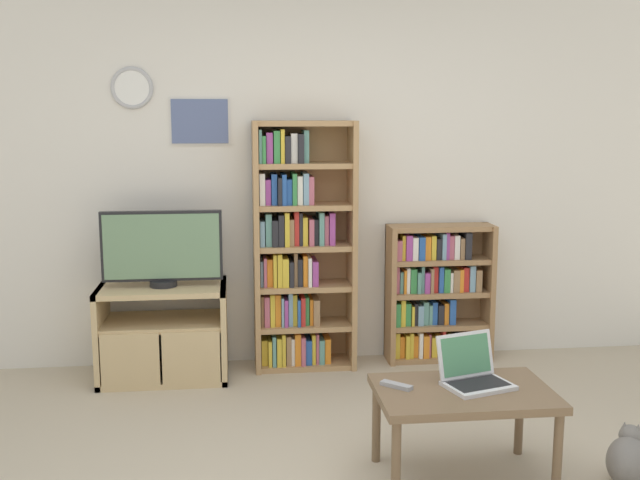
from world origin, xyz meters
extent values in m
cube|color=silver|center=(0.00, 2.38, 1.30)|extent=(6.23, 0.06, 2.60)
torus|color=#B2B2B7|center=(-1.17, 2.34, 1.92)|extent=(0.28, 0.03, 0.28)
cylinder|color=white|center=(-1.17, 2.34, 1.92)|extent=(0.23, 0.02, 0.23)
cube|color=silver|center=(-0.73, 2.34, 1.70)|extent=(0.42, 0.01, 0.33)
cube|color=slate|center=(-0.73, 2.34, 1.70)|extent=(0.38, 0.02, 0.30)
cube|color=tan|center=(-1.40, 2.07, 0.32)|extent=(0.04, 0.52, 0.63)
cube|color=tan|center=(-0.60, 2.07, 0.32)|extent=(0.04, 0.52, 0.63)
cube|color=tan|center=(-1.00, 2.07, 0.61)|extent=(0.84, 0.52, 0.04)
cube|color=tan|center=(-1.00, 2.07, 0.02)|extent=(0.84, 0.52, 0.04)
cube|color=tan|center=(-1.00, 2.07, 0.38)|extent=(0.77, 0.48, 0.04)
cube|color=tan|center=(-1.19, 1.82, 0.21)|extent=(0.37, 0.02, 0.34)
cube|color=tan|center=(-0.81, 1.82, 0.21)|extent=(0.37, 0.02, 0.34)
cylinder|color=black|center=(-0.99, 2.04, 0.65)|extent=(0.18, 0.18, 0.04)
cube|color=black|center=(-0.99, 2.04, 0.90)|extent=(0.78, 0.05, 0.46)
cube|color=slate|center=(-0.99, 2.01, 0.90)|extent=(0.74, 0.01, 0.42)
cube|color=tan|center=(-0.37, 2.17, 0.85)|extent=(0.04, 0.31, 1.71)
cube|color=tan|center=(0.29, 2.17, 0.85)|extent=(0.04, 0.31, 1.71)
cube|color=tan|center=(-0.04, 2.32, 0.85)|extent=(0.69, 0.02, 1.71)
cube|color=tan|center=(-0.04, 2.17, 0.02)|extent=(0.62, 0.28, 0.04)
cube|color=tan|center=(-0.04, 2.17, 0.30)|extent=(0.62, 0.28, 0.04)
cube|color=tan|center=(-0.04, 2.17, 0.57)|extent=(0.62, 0.28, 0.04)
cube|color=tan|center=(-0.04, 2.17, 0.85)|extent=(0.62, 0.28, 0.04)
cube|color=tan|center=(-0.04, 2.17, 1.13)|extent=(0.62, 0.28, 0.04)
cube|color=tan|center=(-0.04, 2.17, 1.41)|extent=(0.62, 0.28, 0.04)
cube|color=tan|center=(-0.04, 2.17, 1.69)|extent=(0.62, 0.28, 0.04)
cube|color=gold|center=(-0.32, 2.19, 0.13)|extent=(0.04, 0.20, 0.18)
cube|color=gold|center=(-0.29, 2.18, 0.13)|extent=(0.02, 0.25, 0.18)
cube|color=#5B9389|center=(-0.26, 2.18, 0.14)|extent=(0.02, 0.25, 0.21)
cube|color=gold|center=(-0.23, 2.18, 0.14)|extent=(0.03, 0.25, 0.20)
cube|color=gold|center=(-0.19, 2.18, 0.15)|extent=(0.02, 0.25, 0.23)
cube|color=#93704C|center=(-0.16, 2.18, 0.14)|extent=(0.03, 0.24, 0.21)
cube|color=white|center=(-0.13, 2.19, 0.13)|extent=(0.02, 0.23, 0.19)
cube|color=orange|center=(-0.10, 2.18, 0.15)|extent=(0.04, 0.24, 0.22)
cube|color=#B75B70|center=(-0.06, 2.18, 0.14)|extent=(0.03, 0.25, 0.20)
cube|color=#2856A8|center=(-0.02, 2.18, 0.12)|extent=(0.04, 0.23, 0.17)
cube|color=gold|center=(0.01, 2.19, 0.14)|extent=(0.02, 0.22, 0.21)
cube|color=#B75B70|center=(0.04, 2.19, 0.14)|extent=(0.02, 0.22, 0.21)
cube|color=#5B9389|center=(0.07, 2.19, 0.12)|extent=(0.04, 0.23, 0.17)
cube|color=orange|center=(0.11, 2.19, 0.12)|extent=(0.04, 0.21, 0.18)
cube|color=#93704C|center=(-0.34, 2.19, 0.42)|extent=(0.02, 0.20, 0.21)
cube|color=#B75B70|center=(-0.31, 2.19, 0.42)|extent=(0.04, 0.22, 0.21)
cube|color=gold|center=(-0.27, 2.19, 0.43)|extent=(0.03, 0.22, 0.22)
cube|color=orange|center=(-0.23, 2.19, 0.43)|extent=(0.04, 0.21, 0.22)
cube|color=#759EB7|center=(-0.20, 2.18, 0.41)|extent=(0.02, 0.24, 0.20)
cube|color=#9E4293|center=(-0.18, 2.18, 0.41)|extent=(0.02, 0.24, 0.19)
cube|color=#759EB7|center=(-0.14, 2.19, 0.43)|extent=(0.03, 0.22, 0.23)
cube|color=gold|center=(-0.11, 2.19, 0.42)|extent=(0.03, 0.20, 0.22)
cube|color=#2856A8|center=(-0.09, 2.18, 0.41)|extent=(0.02, 0.25, 0.19)
cube|color=red|center=(-0.06, 2.19, 0.41)|extent=(0.03, 0.23, 0.20)
cube|color=#388947|center=(-0.03, 2.19, 0.41)|extent=(0.03, 0.20, 0.19)
cube|color=orange|center=(0.00, 2.19, 0.40)|extent=(0.02, 0.20, 0.18)
cube|color=#93704C|center=(0.03, 2.18, 0.41)|extent=(0.04, 0.24, 0.18)
cube|color=#759EB7|center=(-0.34, 2.19, 0.68)|extent=(0.02, 0.20, 0.18)
cube|color=#B75B70|center=(-0.31, 2.19, 0.69)|extent=(0.02, 0.23, 0.20)
cube|color=orange|center=(-0.28, 2.19, 0.69)|extent=(0.04, 0.20, 0.19)
cube|color=gold|center=(-0.25, 2.18, 0.70)|extent=(0.02, 0.24, 0.22)
cube|color=gold|center=(-0.22, 2.18, 0.71)|extent=(0.03, 0.24, 0.23)
cube|color=gold|center=(-0.18, 2.18, 0.69)|extent=(0.04, 0.25, 0.20)
cube|color=#232328|center=(-0.14, 2.18, 0.68)|extent=(0.03, 0.25, 0.17)
cube|color=#93704C|center=(-0.11, 2.19, 0.71)|extent=(0.02, 0.21, 0.23)
cube|color=#232328|center=(-0.08, 2.19, 0.69)|extent=(0.03, 0.23, 0.19)
cube|color=orange|center=(-0.04, 2.19, 0.70)|extent=(0.03, 0.23, 0.21)
cube|color=white|center=(-0.01, 2.18, 0.69)|extent=(0.02, 0.25, 0.20)
cube|color=#9E4293|center=(0.02, 2.18, 0.68)|extent=(0.04, 0.24, 0.17)
cube|color=#759EB7|center=(-0.33, 2.19, 0.96)|extent=(0.03, 0.23, 0.17)
cube|color=#5B9389|center=(-0.29, 2.19, 0.98)|extent=(0.04, 0.22, 0.22)
cube|color=#232328|center=(-0.25, 2.18, 0.96)|extent=(0.04, 0.24, 0.18)
cube|color=#232328|center=(-0.20, 2.18, 0.98)|extent=(0.04, 0.24, 0.21)
cube|color=gold|center=(-0.17, 2.18, 0.99)|extent=(0.03, 0.25, 0.23)
cube|color=#93704C|center=(-0.13, 2.19, 0.96)|extent=(0.03, 0.22, 0.18)
cube|color=red|center=(-0.10, 2.19, 0.99)|extent=(0.03, 0.20, 0.23)
cube|color=#232328|center=(-0.07, 2.19, 0.98)|extent=(0.02, 0.20, 0.22)
cube|color=gold|center=(-0.04, 2.19, 0.97)|extent=(0.03, 0.21, 0.19)
cube|color=#B75B70|center=(0.00, 2.19, 0.96)|extent=(0.03, 0.23, 0.18)
cube|color=#232328|center=(0.03, 2.19, 0.96)|extent=(0.03, 0.20, 0.18)
cube|color=#5B9389|center=(0.07, 2.19, 0.98)|extent=(0.03, 0.23, 0.22)
cube|color=#B75B70|center=(0.10, 2.19, 0.97)|extent=(0.03, 0.20, 0.20)
cube|color=#9E4293|center=(0.14, 2.19, 0.98)|extent=(0.04, 0.22, 0.22)
cube|color=white|center=(-0.33, 2.19, 1.26)|extent=(0.04, 0.22, 0.21)
cube|color=#9E4293|center=(-0.29, 2.19, 1.23)|extent=(0.04, 0.20, 0.17)
cube|color=#2856A8|center=(-0.25, 2.19, 1.25)|extent=(0.04, 0.21, 0.21)
cube|color=#232328|center=(-0.21, 2.18, 1.24)|extent=(0.03, 0.25, 0.18)
cube|color=#2856A8|center=(-0.18, 2.18, 1.25)|extent=(0.03, 0.24, 0.20)
cube|color=#2856A8|center=(-0.15, 2.19, 1.23)|extent=(0.04, 0.22, 0.17)
cube|color=#388947|center=(-0.11, 2.18, 1.25)|extent=(0.03, 0.24, 0.21)
cube|color=white|center=(-0.08, 2.19, 1.25)|extent=(0.03, 0.22, 0.19)
cube|color=#759EB7|center=(-0.04, 2.19, 1.25)|extent=(0.04, 0.23, 0.21)
cube|color=#B75B70|center=(0.00, 2.19, 1.24)|extent=(0.03, 0.22, 0.19)
cube|color=#5B9389|center=(-0.34, 2.18, 1.54)|extent=(0.02, 0.24, 0.22)
cube|color=#388947|center=(-0.31, 2.18, 1.52)|extent=(0.02, 0.25, 0.18)
cube|color=#9E4293|center=(-0.28, 2.19, 1.53)|extent=(0.04, 0.22, 0.20)
cube|color=#388947|center=(-0.23, 2.18, 1.53)|extent=(0.04, 0.23, 0.21)
cube|color=gold|center=(-0.19, 2.18, 1.54)|extent=(0.02, 0.24, 0.22)
cube|color=#232328|center=(-0.16, 2.18, 1.52)|extent=(0.04, 0.25, 0.18)
cube|color=white|center=(-0.11, 2.19, 1.53)|extent=(0.04, 0.22, 0.20)
cube|color=#232328|center=(-0.07, 2.18, 1.52)|extent=(0.04, 0.25, 0.19)
cube|color=#5B9389|center=(-0.03, 2.19, 1.54)|extent=(0.03, 0.21, 0.22)
cube|color=#9E754C|center=(0.57, 2.21, 0.49)|extent=(0.04, 0.24, 0.98)
cube|color=#9E754C|center=(1.28, 2.21, 0.49)|extent=(0.04, 0.24, 0.98)
cube|color=#9E754C|center=(0.93, 2.32, 0.49)|extent=(0.75, 0.02, 0.98)
cube|color=#9E754C|center=(0.93, 2.21, 0.02)|extent=(0.68, 0.21, 0.04)
cube|color=#9E754C|center=(0.93, 2.21, 0.25)|extent=(0.68, 0.21, 0.04)
cube|color=#9E754C|center=(0.93, 2.21, 0.49)|extent=(0.68, 0.21, 0.04)
cube|color=#9E754C|center=(0.93, 2.21, 0.73)|extent=(0.68, 0.21, 0.04)
cube|color=#9E754C|center=(0.93, 2.21, 0.96)|extent=(0.68, 0.21, 0.04)
cube|color=gold|center=(0.61, 2.22, 0.13)|extent=(0.04, 0.16, 0.18)
cube|color=orange|center=(0.65, 2.22, 0.11)|extent=(0.03, 0.15, 0.16)
cube|color=gold|center=(0.69, 2.21, 0.12)|extent=(0.03, 0.19, 0.17)
cube|color=gold|center=(0.72, 2.22, 0.13)|extent=(0.03, 0.17, 0.18)
cube|color=orange|center=(0.75, 2.22, 0.12)|extent=(0.03, 0.15, 0.16)
cube|color=white|center=(0.78, 2.21, 0.13)|extent=(0.03, 0.19, 0.19)
cube|color=orange|center=(0.82, 2.21, 0.12)|extent=(0.04, 0.19, 0.16)
cube|color=#B75B70|center=(0.85, 2.22, 0.12)|extent=(0.02, 0.16, 0.17)
cube|color=gold|center=(0.89, 2.22, 0.11)|extent=(0.04, 0.16, 0.14)
cube|color=gold|center=(0.92, 2.22, 0.11)|extent=(0.03, 0.18, 0.16)
cube|color=red|center=(0.95, 2.22, 0.13)|extent=(0.02, 0.17, 0.19)
cube|color=#232328|center=(0.98, 2.22, 0.11)|extent=(0.03, 0.15, 0.14)
cube|color=gold|center=(1.02, 2.22, 0.11)|extent=(0.03, 0.17, 0.15)
cube|color=#93704C|center=(1.05, 2.22, 0.11)|extent=(0.02, 0.17, 0.14)
cube|color=#232328|center=(1.08, 2.22, 0.11)|extent=(0.03, 0.17, 0.15)
cube|color=#93704C|center=(1.11, 2.22, 0.12)|extent=(0.03, 0.15, 0.17)
cube|color=orange|center=(1.14, 2.22, 0.13)|extent=(0.03, 0.17, 0.19)
cube|color=#388947|center=(0.61, 2.21, 0.35)|extent=(0.03, 0.19, 0.17)
cube|color=gold|center=(0.65, 2.22, 0.37)|extent=(0.03, 0.17, 0.19)
cube|color=#388947|center=(0.69, 2.22, 0.35)|extent=(0.04, 0.16, 0.16)
cube|color=gold|center=(0.72, 2.22, 0.34)|extent=(0.02, 0.17, 0.14)
cube|color=#232328|center=(0.75, 2.22, 0.35)|extent=(0.02, 0.15, 0.16)
cube|color=#759EB7|center=(0.78, 2.22, 0.34)|extent=(0.04, 0.17, 0.14)
cube|color=#5B9389|center=(0.82, 2.22, 0.36)|extent=(0.04, 0.15, 0.17)
cube|color=#5B9389|center=(0.85, 2.22, 0.34)|extent=(0.02, 0.15, 0.14)
cube|color=#2856A8|center=(0.89, 2.22, 0.35)|extent=(0.03, 0.15, 0.16)
cube|color=#232328|center=(0.93, 2.22, 0.34)|extent=(0.04, 0.16, 0.14)
cube|color=orange|center=(0.97, 2.22, 0.35)|extent=(0.03, 0.15, 0.15)
cube|color=#2856A8|center=(1.01, 2.22, 0.36)|extent=(0.04, 0.17, 0.18)
cube|color=#B75B70|center=(0.61, 2.22, 0.60)|extent=(0.03, 0.15, 0.19)
cube|color=#5B9389|center=(0.64, 2.22, 0.58)|extent=(0.02, 0.15, 0.15)
cube|color=orange|center=(0.66, 2.22, 0.59)|extent=(0.02, 0.17, 0.17)
cube|color=white|center=(0.69, 2.22, 0.60)|extent=(0.02, 0.16, 0.18)
cube|color=#388947|center=(0.72, 2.22, 0.59)|extent=(0.04, 0.16, 0.17)
cube|color=#5B9389|center=(0.76, 2.21, 0.58)|extent=(0.03, 0.18, 0.15)
cube|color=#5B9389|center=(0.79, 2.22, 0.60)|extent=(0.02, 0.16, 0.19)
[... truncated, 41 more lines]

